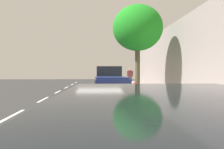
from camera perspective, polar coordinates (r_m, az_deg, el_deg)
ground at (r=11.71m, az=-3.38°, el=-7.05°), size 55.73×55.73×0.00m
sidewalk at (r=12.16m, az=12.53°, el=-6.42°), size 3.26×34.83×0.15m
curb_edge at (r=11.81m, az=4.47°, el=-6.62°), size 0.16×34.83×0.15m
lane_stripe_centre at (r=12.60m, az=-18.27°, el=-6.50°), size 0.14×35.80×0.01m
lane_stripe_bike_edge at (r=11.71m, az=-2.73°, el=-7.03°), size 0.12×34.83×0.01m
building_facade at (r=12.73m, az=20.78°, el=4.50°), size 0.50×34.83×4.86m
parked_pickup_dark_blue_second at (r=14.12m, az=-0.69°, el=-1.97°), size 2.13×5.35×1.95m
parked_sedan_white_mid at (r=23.82m, az=-1.83°, el=-1.05°), size 1.94×4.45×1.52m
bicycle_at_curb at (r=18.53m, az=0.10°, el=-2.86°), size 1.50×0.94×0.75m
cyclist_with_backpack at (r=18.08m, az=0.87°, el=-0.73°), size 0.54×0.55×1.76m
street_tree_mid_block at (r=13.92m, az=7.00°, el=12.37°), size 3.22×3.22×5.74m
pedestrian_on_phone at (r=22.46m, az=4.96°, el=-0.20°), size 0.61×0.30×1.75m
fire_hydrant at (r=12.13m, az=6.28°, el=-4.06°), size 0.22×0.22×0.84m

